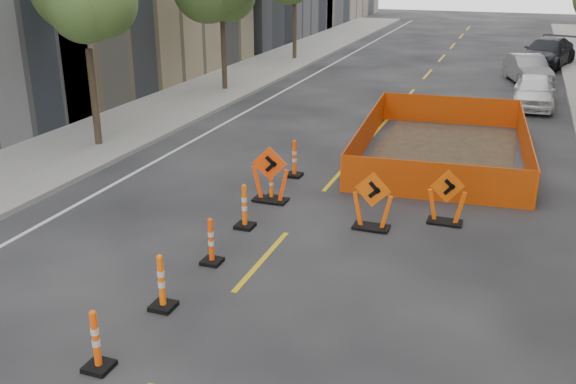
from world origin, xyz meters
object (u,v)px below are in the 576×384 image
at_px(chevron_sign_center, 372,201).
at_px(parked_car_mid, 527,69).
at_px(channelizer_4, 211,241).
at_px(channelizer_6, 271,182).
at_px(parked_car_near, 534,91).
at_px(channelizer_7, 294,158).
at_px(channelizer_2, 96,340).
at_px(parked_car_far, 547,53).
at_px(channelizer_3, 161,282).
at_px(chevron_sign_left, 270,174).
at_px(channelizer_5, 244,206).
at_px(chevron_sign_right, 447,197).

bearing_deg(chevron_sign_center, parked_car_mid, 84.24).
xyz_separation_m(channelizer_4, channelizer_6, (-0.18, 3.95, -0.04)).
bearing_deg(parked_car_near, channelizer_4, -109.67).
bearing_deg(channelizer_4, chevron_sign_center, 46.70).
bearing_deg(channelizer_7, parked_car_near, 61.32).
bearing_deg(channelizer_2, parked_car_far, 77.99).
distance_m(channelizer_3, channelizer_6, 5.93).
distance_m(channelizer_4, chevron_sign_left, 3.82).
height_order(channelizer_4, channelizer_6, channelizer_4).
bearing_deg(channelizer_6, channelizer_3, -88.53).
relative_size(chevron_sign_left, parked_car_mid, 0.36).
bearing_deg(chevron_sign_left, channelizer_6, 90.97).
relative_size(channelizer_7, chevron_sign_center, 0.77).
height_order(channelizer_5, channelizer_7, channelizer_7).
distance_m(parked_car_mid, parked_car_far, 5.66).
bearing_deg(channelizer_7, parked_car_mid, 70.49).
distance_m(channelizer_4, channelizer_5, 1.98).
relative_size(channelizer_4, chevron_sign_right, 0.75).
distance_m(chevron_sign_left, chevron_sign_center, 3.05).
bearing_deg(chevron_sign_right, chevron_sign_left, 158.08).
height_order(channelizer_2, channelizer_7, channelizer_7).
bearing_deg(chevron_sign_left, parked_car_mid, 62.16).
bearing_deg(chevron_sign_left, channelizer_7, 81.43).
distance_m(channelizer_5, parked_car_far, 28.07).
xyz_separation_m(parked_car_mid, parked_car_far, (0.98, 5.58, 0.11)).
height_order(channelizer_7, parked_car_mid, parked_car_mid).
distance_m(channelizer_6, channelizer_7, 1.98).
relative_size(channelizer_5, channelizer_6, 1.15).
height_order(chevron_sign_center, parked_car_far, parked_car_far).
relative_size(channelizer_2, chevron_sign_center, 0.74).
height_order(channelizer_4, chevron_sign_right, chevron_sign_right).
bearing_deg(parked_car_near, channelizer_2, -106.45).
relative_size(channelizer_5, parked_car_mid, 0.26).
distance_m(channelizer_2, parked_car_near, 22.78).
bearing_deg(chevron_sign_center, chevron_sign_right, 33.18).
height_order(channelizer_6, parked_car_near, parked_car_near).
distance_m(channelizer_3, chevron_sign_center, 5.67).
height_order(channelizer_7, chevron_sign_left, chevron_sign_left).
xyz_separation_m(channelizer_7, chevron_sign_right, (4.61, -2.05, 0.14)).
distance_m(chevron_sign_right, parked_car_near, 14.17).
bearing_deg(channelizer_7, channelizer_5, -88.14).
bearing_deg(channelizer_5, channelizer_7, 91.86).
distance_m(channelizer_2, channelizer_6, 7.90).
xyz_separation_m(channelizer_2, channelizer_6, (-0.14, 7.90, -0.05)).
bearing_deg(parked_car_mid, channelizer_7, -125.94).
bearing_deg(channelizer_3, chevron_sign_center, 60.32).
bearing_deg(channelizer_4, channelizer_7, 92.15).
xyz_separation_m(channelizer_7, parked_car_mid, (6.24, 17.62, 0.14)).
relative_size(channelizer_6, chevron_sign_left, 0.63).
distance_m(parked_car_near, parked_car_far, 11.24).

